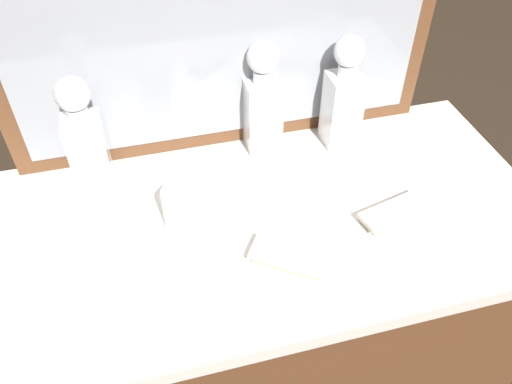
# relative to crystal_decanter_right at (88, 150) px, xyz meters

# --- Properties ---
(dresser) EXTENTS (1.27, 0.61, 0.83)m
(dresser) POSITION_rel_crystal_decanter_right_xyz_m (0.32, -0.18, -0.53)
(dresser) COLOR brown
(dresser) RESTS_ON ground_plane
(dresser_mirror) EXTENTS (1.01, 0.03, 0.68)m
(dresser_mirror) POSITION_rel_crystal_decanter_right_xyz_m (0.32, 0.11, 0.22)
(dresser_mirror) COLOR brown
(dresser_mirror) RESTS_ON dresser
(crystal_decanter_right) EXTENTS (0.08, 0.08, 0.29)m
(crystal_decanter_right) POSITION_rel_crystal_decanter_right_xyz_m (0.00, 0.00, 0.00)
(crystal_decanter_right) COLOR white
(crystal_decanter_right) RESTS_ON dresser
(crystal_decanter_far_left) EXTENTS (0.08, 0.08, 0.28)m
(crystal_decanter_far_left) POSITION_rel_crystal_decanter_right_xyz_m (0.59, 0.03, -0.00)
(crystal_decanter_far_left) COLOR white
(crystal_decanter_far_left) RESTS_ON dresser
(crystal_decanter_rear) EXTENTS (0.08, 0.08, 0.28)m
(crystal_decanter_rear) POSITION_rel_crystal_decanter_right_xyz_m (0.40, 0.07, -0.01)
(crystal_decanter_rear) COLOR white
(crystal_decanter_rear) RESTS_ON dresser
(crystal_tumbler_left) EXTENTS (0.09, 0.09, 0.11)m
(crystal_tumbler_left) POSITION_rel_crystal_decanter_right_xyz_m (-0.01, -0.15, -0.07)
(crystal_tumbler_left) COLOR white
(crystal_tumbler_left) RESTS_ON dresser
(crystal_tumbler_far_left) EXTENTS (0.09, 0.09, 0.10)m
(crystal_tumbler_far_left) POSITION_rel_crystal_decanter_right_xyz_m (0.17, -0.16, -0.07)
(crystal_tumbler_far_left) COLOR white
(crystal_tumbler_far_left) RESTS_ON dresser
(silver_brush_center) EXTENTS (0.17, 0.14, 0.02)m
(silver_brush_center) POSITION_rel_crystal_decanter_right_xyz_m (0.36, -0.31, -0.11)
(silver_brush_center) COLOR #B7A88C
(silver_brush_center) RESTS_ON dresser
(silver_brush_far_left) EXTENTS (0.17, 0.09, 0.02)m
(silver_brush_far_left) POSITION_rel_crystal_decanter_right_xyz_m (0.61, -0.25, -0.11)
(silver_brush_far_left) COLOR #B7A88C
(silver_brush_far_left) RESTS_ON dresser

